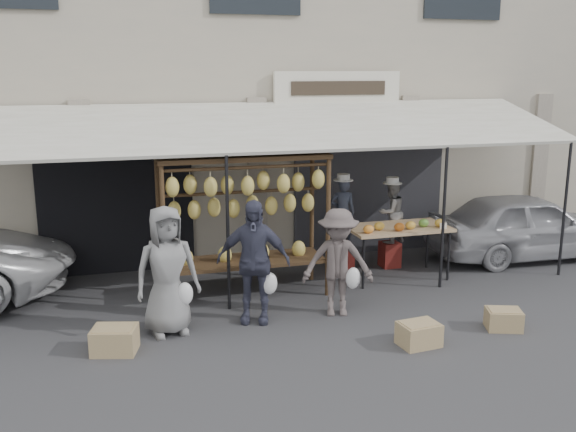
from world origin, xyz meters
name	(u,v)px	position (x,y,z in m)	size (l,w,h in m)	color
ground_plane	(318,331)	(0.00, 0.00, 0.00)	(90.00, 90.00, 0.00)	#2D2D30
shophouse	(224,62)	(0.00, 6.50, 3.65)	(24.00, 6.15, 7.30)	#A19987
awning	(274,127)	(0.01, 2.28, 2.57)	(10.00, 2.35, 2.92)	silver
banana_rack	(244,198)	(-0.65, 1.65, 1.57)	(2.60, 0.90, 2.24)	#332013
produce_table	(399,229)	(2.03, 1.75, 0.87)	(1.70, 0.90, 1.04)	tan
vendor_left	(343,212)	(1.22, 2.31, 1.09)	(0.43, 0.28, 1.18)	#323848
vendor_right	(391,212)	(2.18, 2.41, 1.01)	(0.54, 0.42, 1.11)	gray
customer_left	(167,271)	(-1.95, 0.50, 0.88)	(0.86, 0.56, 1.75)	slate
customer_mid	(253,261)	(-0.75, 0.60, 0.88)	(1.03, 0.43, 1.75)	#393B4F
customer_right	(338,263)	(0.46, 0.49, 0.79)	(1.02, 0.58, 1.57)	#574C4A
stool_left	(342,259)	(1.22, 2.31, 0.25)	(0.35, 0.35, 0.49)	maroon
stool_right	(390,254)	(2.18, 2.41, 0.23)	(0.32, 0.32, 0.45)	maroon
crate_near_a	(419,334)	(1.10, -0.81, 0.15)	(0.50, 0.38, 0.30)	tan
crate_near_b	(504,319)	(2.47, -0.65, 0.14)	(0.46, 0.35, 0.28)	tan
crate_far	(115,340)	(-2.67, 0.07, 0.16)	(0.54, 0.41, 0.33)	tan
sedan	(527,225)	(4.89, 2.22, 0.63)	(1.49, 3.69, 1.26)	#A3A4A9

